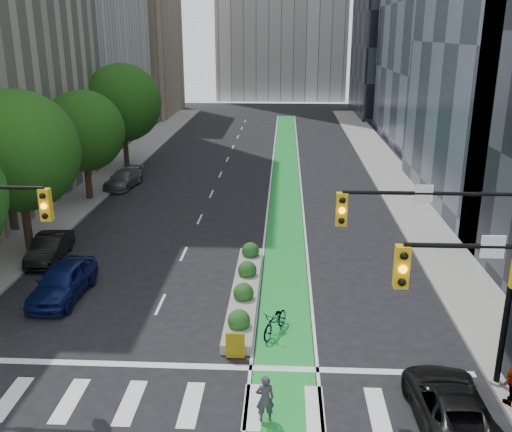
# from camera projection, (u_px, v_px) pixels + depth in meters

# --- Properties ---
(ground) EXTENTS (160.00, 160.00, 0.00)m
(ground) POSITION_uv_depth(u_px,v_px,m) (196.00, 386.00, 19.42)
(ground) COLOR black
(ground) RESTS_ON ground
(sidewalk_left) EXTENTS (3.60, 90.00, 0.15)m
(sidewalk_left) POSITION_uv_depth(u_px,v_px,m) (93.00, 188.00, 43.71)
(sidewalk_left) COLOR gray
(sidewalk_left) RESTS_ON ground
(sidewalk_right) EXTENTS (3.60, 90.00, 0.15)m
(sidewalk_right) POSITION_uv_depth(u_px,v_px,m) (403.00, 192.00, 42.56)
(sidewalk_right) COLOR gray
(sidewalk_right) RESTS_ON ground
(bike_lane_paint) EXTENTS (2.20, 70.00, 0.01)m
(bike_lane_paint) POSITION_uv_depth(u_px,v_px,m) (286.00, 175.00, 47.76)
(bike_lane_paint) COLOR green
(bike_lane_paint) RESTS_ON ground
(building_tan_far) EXTENTS (14.00, 16.00, 26.00)m
(building_tan_far) POSITION_uv_depth(u_px,v_px,m) (122.00, 20.00, 79.05)
(building_tan_far) COLOR tan
(building_tan_far) RESTS_ON ground
(building_dark_end) EXTENTS (14.00, 18.00, 28.00)m
(building_dark_end) POSITION_uv_depth(u_px,v_px,m) (411.00, 12.00, 78.69)
(building_dark_end) COLOR black
(building_dark_end) RESTS_ON ground
(tree_mid) EXTENTS (6.40, 6.40, 8.78)m
(tree_mid) POSITION_uv_depth(u_px,v_px,m) (17.00, 151.00, 29.63)
(tree_mid) COLOR black
(tree_mid) RESTS_ON ground
(tree_midfar) EXTENTS (5.60, 5.60, 7.76)m
(tree_midfar) POSITION_uv_depth(u_px,v_px,m) (84.00, 131.00, 39.32)
(tree_midfar) COLOR black
(tree_midfar) RESTS_ON ground
(tree_far) EXTENTS (6.60, 6.60, 9.00)m
(tree_far) POSITION_uv_depth(u_px,v_px,m) (123.00, 103.00, 48.58)
(tree_far) COLOR black
(tree_far) RESTS_ON ground
(signal_right) EXTENTS (5.82, 0.51, 7.20)m
(signal_right) POSITION_uv_depth(u_px,v_px,m) (466.00, 255.00, 17.95)
(signal_right) COLOR black
(signal_right) RESTS_ON ground
(median_planter) EXTENTS (1.20, 10.26, 1.10)m
(median_planter) POSITION_uv_depth(u_px,v_px,m) (245.00, 288.00, 25.93)
(median_planter) COLOR gray
(median_planter) RESTS_ON ground
(bicycle) EXTENTS (1.46, 2.16, 1.08)m
(bicycle) POSITION_uv_depth(u_px,v_px,m) (275.00, 321.00, 22.66)
(bicycle) COLOR gray
(bicycle) RESTS_ON ground
(cyclist) EXTENTS (0.65, 0.49, 1.60)m
(cyclist) POSITION_uv_depth(u_px,v_px,m) (265.00, 399.00, 17.47)
(cyclist) COLOR #35313B
(cyclist) RESTS_ON ground
(parked_car_left_near) EXTENTS (2.09, 4.77, 1.60)m
(parked_car_left_near) POSITION_uv_depth(u_px,v_px,m) (63.00, 281.00, 25.66)
(parked_car_left_near) COLOR #0C164A
(parked_car_left_near) RESTS_ON ground
(parked_car_left_mid) EXTENTS (1.68, 4.20, 1.36)m
(parked_car_left_mid) POSITION_uv_depth(u_px,v_px,m) (50.00, 248.00, 29.95)
(parked_car_left_mid) COLOR black
(parked_car_left_mid) RESTS_ON ground
(parked_car_left_far) EXTENTS (2.46, 4.77, 1.32)m
(parked_car_left_far) POSITION_uv_depth(u_px,v_px,m) (124.00, 179.00, 43.97)
(parked_car_left_far) COLOR #595B5E
(parked_car_left_far) RESTS_ON ground
(parked_car_right) EXTENTS (2.30, 4.81, 1.32)m
(parked_car_right) POSITION_uv_depth(u_px,v_px,m) (450.00, 405.00, 17.40)
(parked_car_right) COLOR black
(parked_car_right) RESTS_ON ground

